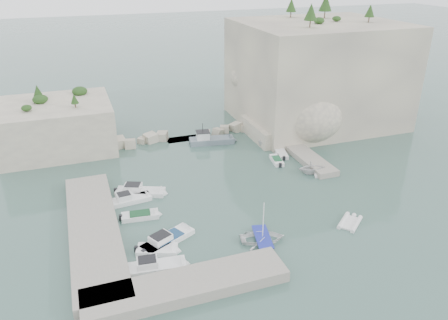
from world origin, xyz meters
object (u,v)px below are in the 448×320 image
object	(u,v)px
motorboat_d	(168,242)
tender_east_b	(277,162)
motorboat_c	(140,218)
tender_east_d	(271,147)
motorboat_b	(131,202)
work_boat	(212,143)
motorboat_a	(141,194)
tender_east_a	(311,173)
motorboat_f	(157,269)
inflatable_dinghy	(350,224)
tender_east_c	(281,154)
motorboat_e	(157,252)
rowboat	(262,241)

from	to	relation	value
motorboat_d	tender_east_b	distance (m)	23.48
motorboat_c	tender_east_d	size ratio (longest dim) A/B	1.13
motorboat_c	motorboat_b	bearing A→B (deg)	103.01
motorboat_c	work_boat	xyz separation A→B (m)	(14.35, 18.04, 0.00)
motorboat_a	tender_east_b	bearing A→B (deg)	30.69
motorboat_c	motorboat_d	world-z (taller)	motorboat_d
tender_east_a	motorboat_c	bearing A→B (deg)	109.37
motorboat_b	tender_east_d	world-z (taller)	tender_east_d
tender_east_a	work_boat	bearing A→B (deg)	44.11
motorboat_f	tender_east_d	world-z (taller)	tender_east_d
inflatable_dinghy	work_boat	size ratio (longest dim) A/B	0.49
motorboat_a	tender_east_c	xyz separation A→B (m)	(21.66, 4.95, 0.00)
inflatable_dinghy	tender_east_a	xyz separation A→B (m)	(2.31, 12.31, 0.00)
motorboat_f	tender_east_b	size ratio (longest dim) A/B	1.58
motorboat_d	tender_east_a	size ratio (longest dim) A/B	1.76
motorboat_c	tender_east_b	xyz separation A→B (m)	(20.91, 8.19, 0.00)
motorboat_e	motorboat_f	world-z (taller)	motorboat_f
inflatable_dinghy	work_boat	bearing A→B (deg)	64.90
motorboat_f	tender_east_b	world-z (taller)	motorboat_f
rowboat	tender_east_d	size ratio (longest dim) A/B	1.16
inflatable_dinghy	motorboat_a	bearing A→B (deg)	104.96
inflatable_dinghy	tender_east_b	distance (m)	17.15
motorboat_d	tender_east_a	world-z (taller)	tender_east_a
motorboat_f	work_boat	xyz separation A→B (m)	(14.41, 27.50, 0.00)
motorboat_b	tender_east_a	bearing A→B (deg)	-8.00
motorboat_a	motorboat_c	distance (m)	5.57
tender_east_a	motorboat_a	bearing A→B (deg)	96.02
tender_east_b	tender_east_d	bearing A→B (deg)	-6.54
motorboat_a	inflatable_dinghy	xyz separation A→B (m)	(20.52, -14.43, 0.00)
inflatable_dinghy	tender_east_d	xyz separation A→B (m)	(1.01, 22.44, 0.00)
motorboat_a	tender_east_b	size ratio (longest dim) A/B	1.73
inflatable_dinghy	motorboat_d	bearing A→B (deg)	130.29
inflatable_dinghy	tender_east_c	world-z (taller)	tender_east_c
inflatable_dinghy	tender_east_d	bearing A→B (deg)	47.51
tender_east_b	motorboat_a	bearing A→B (deg)	107.86
motorboat_c	motorboat_f	xyz separation A→B (m)	(-0.07, -9.46, 0.00)
motorboat_a	rowboat	distance (m)	17.39
motorboat_f	motorboat_e	bearing A→B (deg)	84.00
motorboat_c	tender_east_d	bearing A→B (deg)	36.94
motorboat_b	tender_east_a	world-z (taller)	tender_east_a
inflatable_dinghy	tender_east_c	size ratio (longest dim) A/B	0.83
rowboat	work_boat	world-z (taller)	work_boat
motorboat_a	work_boat	distance (m)	18.34
rowboat	motorboat_d	bearing A→B (deg)	84.09
inflatable_dinghy	motorboat_c	bearing A→B (deg)	117.47
tender_east_b	tender_east_c	world-z (taller)	same
motorboat_c	motorboat_e	xyz separation A→B (m)	(0.52, -6.87, 0.00)
motorboat_c	rowboat	xyz separation A→B (m)	(11.15, -8.61, 0.00)
motorboat_f	tender_east_d	bearing A→B (deg)	52.16
motorboat_a	work_boat	size ratio (longest dim) A/B	0.86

